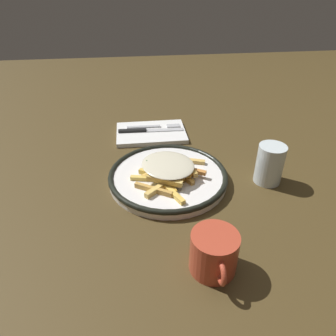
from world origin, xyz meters
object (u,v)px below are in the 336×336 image
at_px(napkin, 151,133).
at_px(knife, 145,130).
at_px(fries_heap, 168,169).
at_px(coffee_mug, 214,253).
at_px(plate, 168,176).
at_px(fork, 154,126).
at_px(water_glass, 270,164).

height_order(napkin, knife, knife).
relative_size(fries_heap, coffee_mug, 1.92).
bearing_deg(knife, plate, 8.92).
relative_size(plate, fork, 1.72).
distance_m(plate, knife, 0.27).
bearing_deg(water_glass, fork, -140.92).
bearing_deg(plate, coffee_mug, 9.46).
xyz_separation_m(napkin, coffee_mug, (0.55, 0.07, 0.03)).
xyz_separation_m(knife, water_glass, (0.30, 0.29, 0.03)).
xyz_separation_m(napkin, knife, (-0.00, -0.02, 0.01)).
height_order(knife, water_glass, water_glass).
relative_size(fork, water_glass, 1.74).
relative_size(fries_heap, knife, 1.02).
bearing_deg(knife, water_glass, 44.77).
bearing_deg(water_glass, knife, -135.23).
distance_m(napkin, knife, 0.02).
xyz_separation_m(fries_heap, fork, (-0.30, -0.01, -0.03)).
bearing_deg(fries_heap, plate, 169.40).
bearing_deg(napkin, fries_heap, 4.45).
xyz_separation_m(fries_heap, coffee_mug, (0.27, 0.05, -0.00)).
relative_size(knife, water_glass, 2.07).
height_order(fries_heap, knife, fries_heap).
bearing_deg(napkin, plate, 4.92).
xyz_separation_m(plate, napkin, (-0.26, -0.02, -0.01)).
bearing_deg(knife, coffee_mug, 9.20).
bearing_deg(coffee_mug, fork, -174.28).
bearing_deg(water_glass, napkin, -137.08).
distance_m(fork, knife, 0.04).
xyz_separation_m(plate, coffee_mug, (0.28, 0.05, 0.03)).
xyz_separation_m(fork, water_glass, (0.32, 0.26, 0.04)).
xyz_separation_m(plate, knife, (-0.27, -0.04, 0.00)).
bearing_deg(fries_heap, knife, -171.65).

